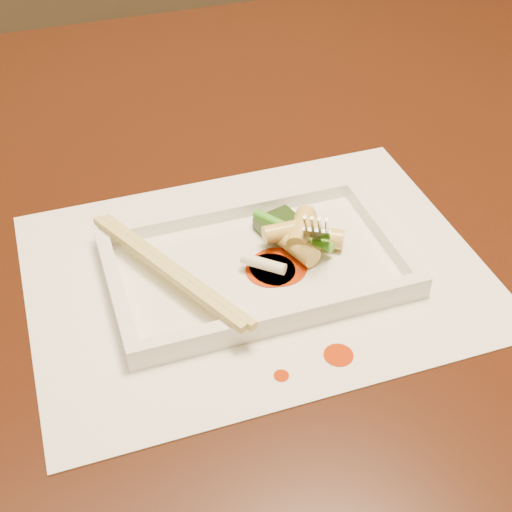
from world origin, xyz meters
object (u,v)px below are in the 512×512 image
object	(u,v)px
placemat	(256,272)
fork	(326,170)
chopstick_a	(164,270)
plate_base	(256,268)
table	(195,257)

from	to	relation	value
placemat	fork	world-z (taller)	fork
placemat	chopstick_a	distance (m)	0.09
plate_base	table	bearing A→B (deg)	98.08
table	fork	bearing A→B (deg)	-55.76
chopstick_a	placemat	bearing A→B (deg)	0.00
placemat	chopstick_a	world-z (taller)	chopstick_a
plate_base	chopstick_a	xyz separation A→B (m)	(-0.08, 0.00, 0.02)
table	chopstick_a	size ratio (longest dim) A/B	7.20
plate_base	fork	size ratio (longest dim) A/B	1.86
table	plate_base	distance (m)	0.19
table	fork	xyz separation A→B (m)	(0.09, -0.13, 0.18)
plate_base	placemat	bearing A→B (deg)	0.00
fork	plate_base	bearing A→B (deg)	-165.58
table	plate_base	bearing A→B (deg)	-81.92
placemat	table	bearing A→B (deg)	98.08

